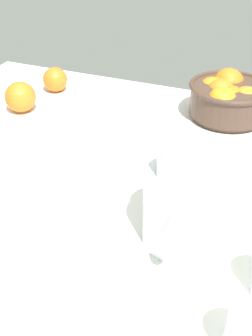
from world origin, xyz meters
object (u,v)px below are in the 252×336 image
fruit_bowl (228,98)px  juice_pitcher (181,206)px  loose_orange_1 (55,80)px  loose_orange_0 (20,97)px

fruit_bowl → juice_pitcher: juice_pitcher is taller
juice_pitcher → loose_orange_1: 71.57cm
juice_pitcher → loose_orange_0: (-54.30, 32.99, -3.24)cm
fruit_bowl → loose_orange_0: (-52.76, -17.84, -1.39)cm
fruit_bowl → loose_orange_1: fruit_bowl is taller
juice_pitcher → loose_orange_1: (-52.55, 48.44, -3.78)cm
fruit_bowl → juice_pitcher: bearing=-88.3°
loose_orange_0 → juice_pitcher: bearing=-31.3°
fruit_bowl → loose_orange_0: fruit_bowl is taller
juice_pitcher → loose_orange_1: bearing=137.3°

